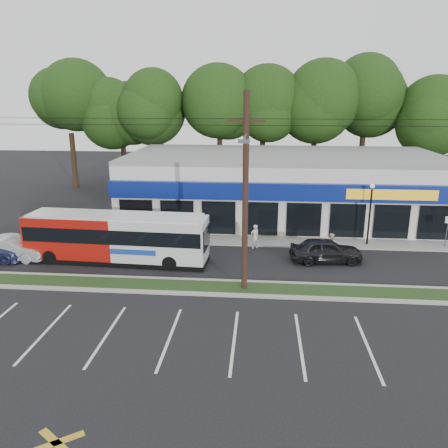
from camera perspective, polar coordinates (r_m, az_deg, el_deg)
ground at (r=22.47m, az=-5.25°, el=-9.33°), size 120.00×120.00×0.00m
grass_strip at (r=23.33m, az=-4.82°, el=-8.15°), size 40.00×1.60×0.12m
curb_south at (r=22.57m, az=-5.19°, el=-9.01°), size 40.00×0.25×0.14m
curb_north at (r=24.10m, az=-4.48°, el=-7.30°), size 40.00×0.25×0.14m
sidewalk at (r=30.51m, az=7.03°, el=-2.28°), size 32.00×2.20×0.10m
strip_mall at (r=36.57m, az=7.61°, el=5.01°), size 25.00×12.55×5.30m
utility_pole at (r=21.31m, az=2.36°, el=4.70°), size 50.00×2.77×10.00m
lamp_post at (r=30.44m, az=18.57°, el=2.08°), size 0.30×0.30×4.25m
sign_post at (r=32.07m, az=27.19°, el=-0.27°), size 0.45×0.10×2.23m
tree_line at (r=45.95m, az=5.42°, el=14.59°), size 46.76×6.76×11.83m
metrobus at (r=27.14m, az=-13.83°, el=-1.62°), size 11.14×2.88×2.97m
car_dark at (r=27.25m, az=13.17°, el=-3.35°), size 4.48×2.16×1.47m
car_silver at (r=29.94m, az=-25.86°, el=-2.85°), size 4.48×1.82×1.44m
pedestrian_a at (r=28.93m, az=4.05°, el=-1.64°), size 0.71×0.65×1.63m
pedestrian_b at (r=28.13m, az=13.75°, el=-2.69°), size 0.93×0.84×1.55m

